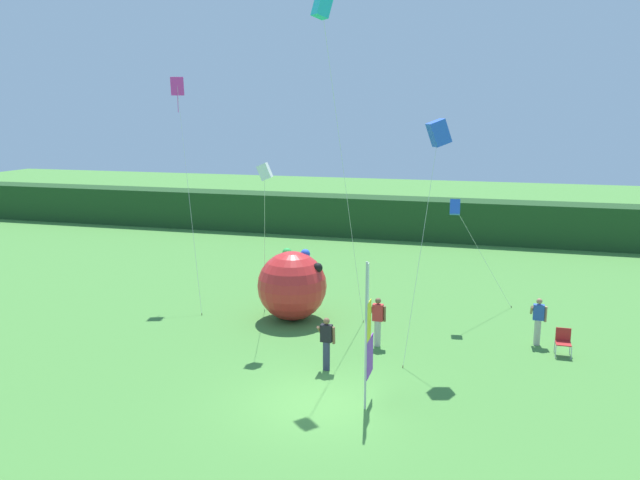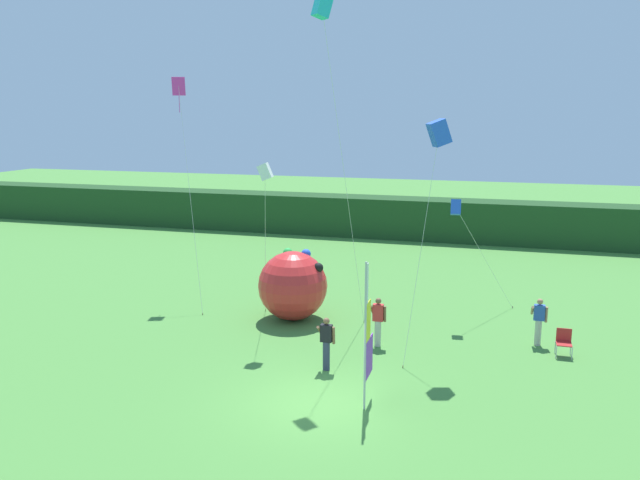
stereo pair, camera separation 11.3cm
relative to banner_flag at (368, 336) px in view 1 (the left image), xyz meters
The scene contains 13 objects.
ground_plane 2.38m from the banner_flag, behind, with size 120.00×120.00×0.00m, color #478438.
distant_treeline 24.02m from the banner_flag, 93.20° to the left, with size 80.00×2.40×2.52m, color #1E421E.
banner_flag is the anchor object (origin of this frame).
person_near_banner 7.77m from the banner_flag, 52.41° to the left, with size 0.55×0.48×1.66m.
person_mid_field 4.63m from the banner_flag, 97.26° to the left, with size 0.55×0.48×1.71m.
person_far_left 2.84m from the banner_flag, 130.37° to the left, with size 0.55×0.48×1.69m.
inflatable_balloon 7.75m from the banner_flag, 123.66° to the left, with size 2.66×2.66×2.69m.
folding_chair 7.76m from the banner_flag, 44.24° to the left, with size 0.51×0.51×0.89m.
kite_cyan_box_0 9.82m from the banner_flag, 123.23° to the left, with size 1.06×3.77×11.33m.
kite_blue_box_1 8.57m from the banner_flag, 78.61° to the left, with size 2.51×2.48×4.71m.
kite_white_box_2 7.37m from the banner_flag, 136.33° to the left, with size 1.45×2.98×6.20m.
kite_blue_box_3 7.02m from the banner_flag, 74.45° to the left, with size 1.14×2.09×7.68m.
kite_magenta_diamond_4 14.70m from the banner_flag, 138.82° to the left, with size 2.60×3.26×9.33m.
Camera 1 is at (4.55, -15.79, 7.87)m, focal length 35.84 mm.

